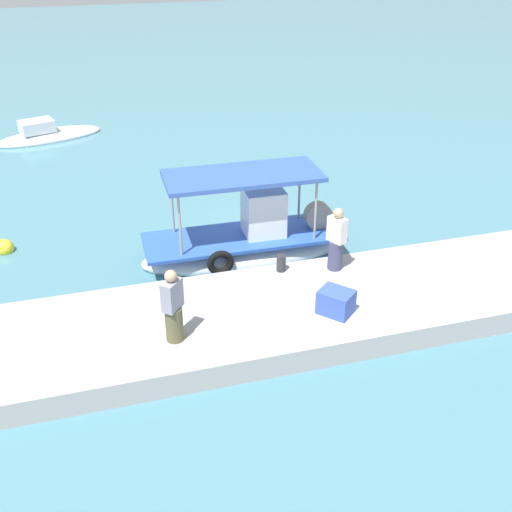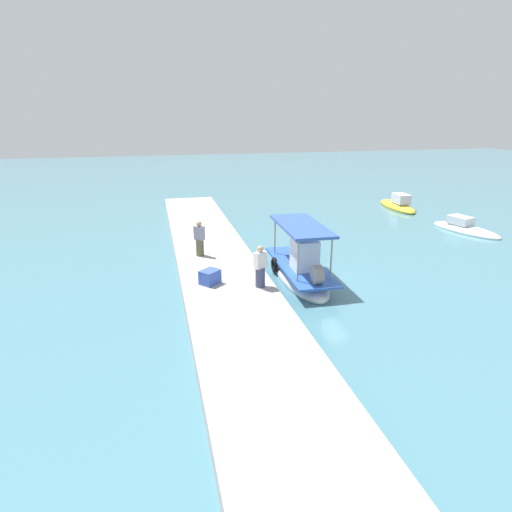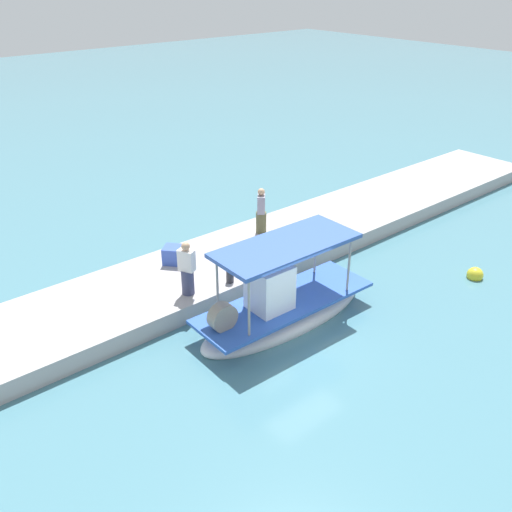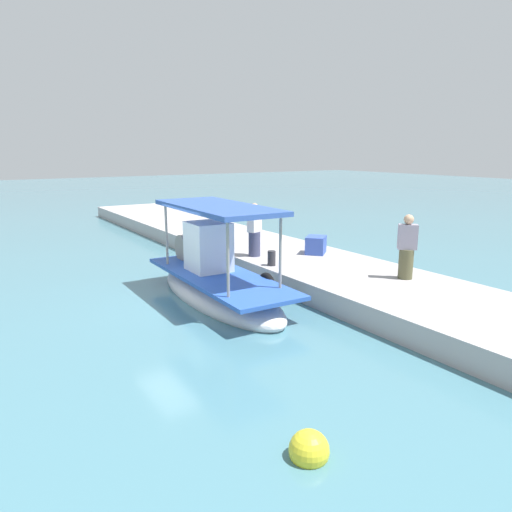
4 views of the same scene
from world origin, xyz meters
The scene contains 10 objects.
ground_plane centered at (0.00, 0.00, 0.00)m, with size 120.00×120.00×0.00m, color teal.
dock_quay centered at (0.00, -4.24, 0.29)m, with size 36.00×3.71×0.58m, color #ACA6A7.
main_fishing_boat centered at (-0.29, -0.72, 0.47)m, with size 5.91×2.04×2.90m.
fisherman_near_bollard centered at (1.45, -3.02, 1.36)m, with size 0.51×0.55×1.71m.
fisherman_by_crate centered at (-3.07, -4.93, 1.36)m, with size 0.54×0.54×1.72m.
mooring_bollard centered at (0.07, -2.74, 0.80)m, with size 0.24×0.24×0.44m, color #2D2D33.
cargo_crate centered at (0.67, -4.94, 0.87)m, with size 0.75×0.60×0.58m, color #3856B7.
marker_buoy centered at (-7.05, 1.54, 0.11)m, with size 0.54×0.54×0.54m.
moored_boat_near centered at (-5.86, 12.20, 0.13)m, with size 4.93×2.94×1.12m.
moored_boat_mid centered at (-12.93, 11.59, 0.23)m, with size 4.89×1.74×1.46m.
Camera 2 is at (17.17, -6.89, 7.31)m, focal length 30.56 mm.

